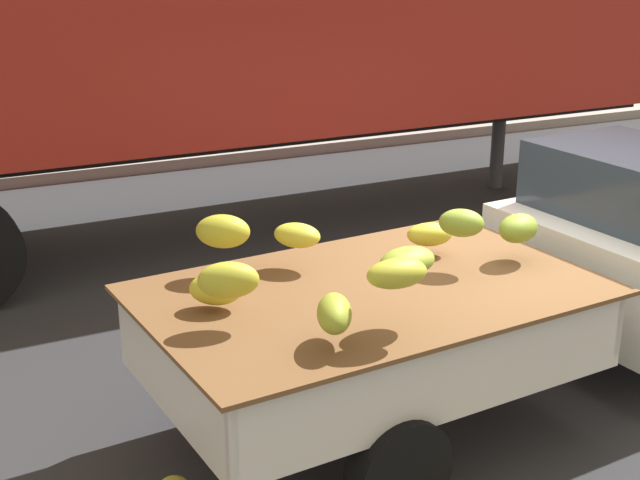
# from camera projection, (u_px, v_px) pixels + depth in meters

# --- Properties ---
(ground) EXTENTS (220.00, 220.00, 0.00)m
(ground) POSITION_uv_depth(u_px,v_px,m) (522.00, 375.00, 6.84)
(ground) COLOR #28282B
(curb_strip) EXTENTS (80.00, 0.80, 0.16)m
(curb_strip) POSITION_uv_depth(u_px,v_px,m) (202.00, 156.00, 13.38)
(curb_strip) COLOR gray
(curb_strip) RESTS_ON ground
(pickup_truck) EXTENTS (5.31, 2.20, 1.70)m
(pickup_truck) POSITION_uv_depth(u_px,v_px,m) (595.00, 261.00, 6.72)
(pickup_truck) COLOR silver
(pickup_truck) RESTS_ON ground
(semi_trailer) EXTENTS (12.05, 2.84, 3.95)m
(semi_trailer) POSITION_uv_depth(u_px,v_px,m) (265.00, 3.00, 9.72)
(semi_trailer) COLOR maroon
(semi_trailer) RESTS_ON ground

